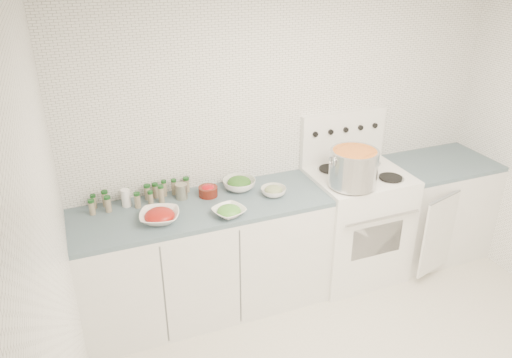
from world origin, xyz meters
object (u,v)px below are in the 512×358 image
object	(u,v)px
stove	(354,220)
stock_pot	(354,166)
bowl_tomato	(160,216)
bowl_snowpea	(229,211)

from	to	relation	value
stove	stock_pot	bearing A→B (deg)	-135.09
stock_pot	bowl_tomato	bearing A→B (deg)	176.96
bowl_snowpea	stove	bearing A→B (deg)	9.45
stove	bowl_snowpea	size ratio (longest dim) A/B	4.96
stock_pot	stove	bearing A→B (deg)	44.91
stock_pot	bowl_tomato	world-z (taller)	stock_pot
stove	stock_pot	world-z (taller)	stove
bowl_tomato	bowl_snowpea	world-z (taller)	bowl_tomato
stock_pot	bowl_snowpea	size ratio (longest dim) A/B	1.40
stock_pot	bowl_snowpea	xyz separation A→B (m)	(-0.99, -0.02, -0.17)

